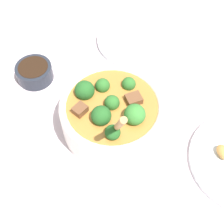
{
  "coord_description": "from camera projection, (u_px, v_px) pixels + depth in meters",
  "views": [
    {
      "loc": [
        -0.28,
        0.26,
        0.61
      ],
      "look_at": [
        0.0,
        0.0,
        0.06
      ],
      "focal_mm": 50.0,
      "sensor_mm": 36.0,
      "label": 1
    }
  ],
  "objects": [
    {
      "name": "ground_plane",
      "position": [
        112.0,
        126.0,
        0.72
      ],
      "size": [
        4.0,
        4.0,
        0.0
      ],
      "primitive_type": "plane",
      "color": "silver"
    },
    {
      "name": "stew_bowl",
      "position": [
        112.0,
        113.0,
        0.68
      ],
      "size": [
        0.23,
        0.22,
        0.23
      ],
      "color": "white",
      "rests_on": "ground_plane"
    },
    {
      "name": "condiment_bowl",
      "position": [
        34.0,
        72.0,
        0.78
      ],
      "size": [
        0.09,
        0.09,
        0.04
      ],
      "color": "#232833",
      "rests_on": "ground_plane"
    },
    {
      "name": "empty_plate",
      "position": [
        138.0,
        39.0,
        0.87
      ],
      "size": [
        0.23,
        0.23,
        0.02
      ],
      "color": "white",
      "rests_on": "ground_plane"
    }
  ]
}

